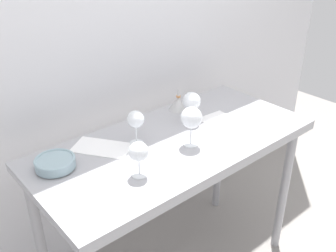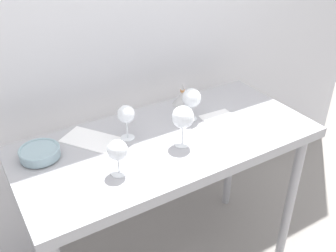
{
  "view_description": "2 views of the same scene",
  "coord_description": "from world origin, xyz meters",
  "px_view_note": "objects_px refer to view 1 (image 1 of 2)",
  "views": [
    {
      "loc": [
        -1.06,
        -1.2,
        1.82
      ],
      "look_at": [
        -0.01,
        0.03,
        0.96
      ],
      "focal_mm": 40.92,
      "sensor_mm": 36.0,
      "label": 1
    },
    {
      "loc": [
        -0.78,
        -1.29,
        1.87
      ],
      "look_at": [
        0.03,
        0.04,
        0.93
      ],
      "focal_mm": 41.21,
      "sensor_mm": 36.0,
      "label": 2
    }
  ],
  "objects_px": {
    "wine_glass_far_left": "(136,120)",
    "wine_glass_far_right": "(192,102)",
    "wine_glass_near_center": "(191,118)",
    "decanter_funnel": "(178,103)",
    "wine_glass_near_left": "(139,153)",
    "tasting_bowl": "(55,163)",
    "tasting_sheet_lower": "(223,122)",
    "tasting_sheet_upper": "(102,148)"
  },
  "relations": [
    {
      "from": "wine_glass_far_right",
      "to": "tasting_sheet_lower",
      "type": "relative_size",
      "value": 0.75
    },
    {
      "from": "wine_glass_far_left",
      "to": "tasting_bowl",
      "type": "xyz_separation_m",
      "value": [
        -0.39,
        0.05,
        -0.09
      ]
    },
    {
      "from": "wine_glass_near_left",
      "to": "tasting_sheet_lower",
      "type": "relative_size",
      "value": 0.69
    },
    {
      "from": "wine_glass_far_right",
      "to": "wine_glass_near_left",
      "type": "bearing_deg",
      "value": -156.96
    },
    {
      "from": "wine_glass_near_left",
      "to": "tasting_bowl",
      "type": "relative_size",
      "value": 0.89
    },
    {
      "from": "tasting_sheet_upper",
      "to": "decanter_funnel",
      "type": "relative_size",
      "value": 2.18
    },
    {
      "from": "wine_glass_far_left",
      "to": "wine_glass_near_center",
      "type": "bearing_deg",
      "value": -42.54
    },
    {
      "from": "wine_glass_near_center",
      "to": "decanter_funnel",
      "type": "distance_m",
      "value": 0.4
    },
    {
      "from": "tasting_bowl",
      "to": "wine_glass_far_left",
      "type": "bearing_deg",
      "value": -7.75
    },
    {
      "from": "wine_glass_near_left",
      "to": "decanter_funnel",
      "type": "bearing_deg",
      "value": 34.04
    },
    {
      "from": "wine_glass_near_center",
      "to": "tasting_sheet_lower",
      "type": "bearing_deg",
      "value": 10.95
    },
    {
      "from": "wine_glass_near_left",
      "to": "wine_glass_near_center",
      "type": "height_order",
      "value": "wine_glass_near_center"
    },
    {
      "from": "wine_glass_far_right",
      "to": "decanter_funnel",
      "type": "xyz_separation_m",
      "value": [
        0.05,
        0.16,
        -0.08
      ]
    },
    {
      "from": "wine_glass_near_center",
      "to": "tasting_sheet_upper",
      "type": "height_order",
      "value": "wine_glass_near_center"
    },
    {
      "from": "tasting_sheet_upper",
      "to": "decanter_funnel",
      "type": "bearing_deg",
      "value": -26.46
    },
    {
      "from": "tasting_sheet_upper",
      "to": "wine_glass_far_right",
      "type": "bearing_deg",
      "value": -43.65
    },
    {
      "from": "tasting_sheet_upper",
      "to": "tasting_sheet_lower",
      "type": "bearing_deg",
      "value": -51.75
    },
    {
      "from": "wine_glass_near_center",
      "to": "tasting_sheet_upper",
      "type": "relative_size",
      "value": 0.72
    },
    {
      "from": "wine_glass_near_center",
      "to": "decanter_funnel",
      "type": "xyz_separation_m",
      "value": [
        0.21,
        0.32,
        -0.1
      ]
    },
    {
      "from": "wine_glass_far_left",
      "to": "decanter_funnel",
      "type": "distance_m",
      "value": 0.44
    },
    {
      "from": "wine_glass_near_left",
      "to": "tasting_bowl",
      "type": "bearing_deg",
      "value": 132.16
    },
    {
      "from": "wine_glass_far_right",
      "to": "tasting_sheet_upper",
      "type": "xyz_separation_m",
      "value": [
        -0.5,
        0.08,
        -0.11
      ]
    },
    {
      "from": "tasting_sheet_lower",
      "to": "tasting_bowl",
      "type": "relative_size",
      "value": 1.29
    },
    {
      "from": "wine_glass_far_left",
      "to": "tasting_sheet_upper",
      "type": "height_order",
      "value": "wine_glass_far_left"
    },
    {
      "from": "tasting_sheet_lower",
      "to": "tasting_bowl",
      "type": "height_order",
      "value": "tasting_bowl"
    },
    {
      "from": "wine_glass_near_center",
      "to": "decanter_funnel",
      "type": "relative_size",
      "value": 1.56
    },
    {
      "from": "decanter_funnel",
      "to": "wine_glass_near_left",
      "type": "bearing_deg",
      "value": -145.96
    },
    {
      "from": "tasting_sheet_lower",
      "to": "wine_glass_near_left",
      "type": "bearing_deg",
      "value": -167.61
    },
    {
      "from": "wine_glass_far_left",
      "to": "tasting_sheet_lower",
      "type": "height_order",
      "value": "wine_glass_far_left"
    },
    {
      "from": "wine_glass_far_left",
      "to": "tasting_sheet_upper",
      "type": "relative_size",
      "value": 0.63
    },
    {
      "from": "wine_glass_far_left",
      "to": "wine_glass_far_right",
      "type": "distance_m",
      "value": 0.35
    },
    {
      "from": "wine_glass_far_right",
      "to": "tasting_sheet_lower",
      "type": "height_order",
      "value": "wine_glass_far_right"
    },
    {
      "from": "wine_glass_far_right",
      "to": "wine_glass_near_center",
      "type": "xyz_separation_m",
      "value": [
        -0.16,
        -0.17,
        0.02
      ]
    },
    {
      "from": "wine_glass_far_right",
      "to": "tasting_sheet_upper",
      "type": "height_order",
      "value": "wine_glass_far_right"
    },
    {
      "from": "wine_glass_far_right",
      "to": "tasting_sheet_lower",
      "type": "distance_m",
      "value": 0.2
    },
    {
      "from": "wine_glass_far_right",
      "to": "wine_glass_far_left",
      "type": "bearing_deg",
      "value": 178.91
    },
    {
      "from": "tasting_sheet_lower",
      "to": "tasting_bowl",
      "type": "distance_m",
      "value": 0.88
    },
    {
      "from": "decanter_funnel",
      "to": "tasting_sheet_lower",
      "type": "bearing_deg",
      "value": -75.07
    },
    {
      "from": "wine_glass_near_center",
      "to": "tasting_sheet_upper",
      "type": "xyz_separation_m",
      "value": [
        -0.34,
        0.24,
        -0.13
      ]
    },
    {
      "from": "wine_glass_near_center",
      "to": "tasting_bowl",
      "type": "relative_size",
      "value": 1.1
    },
    {
      "from": "tasting_sheet_lower",
      "to": "tasting_sheet_upper",
      "type": "bearing_deg",
      "value": 166.43
    },
    {
      "from": "wine_glass_far_left",
      "to": "wine_glass_far_right",
      "type": "xyz_separation_m",
      "value": [
        0.35,
        -0.01,
        -0.01
      ]
    }
  ]
}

